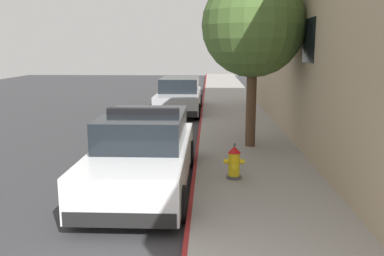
# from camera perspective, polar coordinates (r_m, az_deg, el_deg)

# --- Properties ---
(ground_plane) EXTENTS (28.39, 60.00, 0.20)m
(ground_plane) POSITION_cam_1_polar(r_m,az_deg,el_deg) (14.64, -17.25, -1.34)
(ground_plane) COLOR #353538
(sidewalk_pavement) EXTENTS (2.75, 60.00, 0.16)m
(sidewalk_pavement) POSITION_cam_1_polar(r_m,az_deg,el_deg) (13.80, 6.89, -0.88)
(sidewalk_pavement) COLOR gray
(sidewalk_pavement) RESTS_ON ground
(curb_painted_edge) EXTENTS (0.08, 60.00, 0.16)m
(curb_painted_edge) POSITION_cam_1_polar(r_m,az_deg,el_deg) (13.76, 1.01, -0.84)
(curb_painted_edge) COLOR maroon
(curb_painted_edge) RESTS_ON ground
(police_cruiser) EXTENTS (1.94, 4.84, 1.68)m
(police_cruiser) POSITION_cam_1_polar(r_m,az_deg,el_deg) (8.72, -6.65, -3.44)
(police_cruiser) COLOR white
(police_cruiser) RESTS_ON ground
(parked_car_silver_ahead) EXTENTS (1.94, 4.84, 1.56)m
(parked_car_silver_ahead) POSITION_cam_1_polar(r_m,az_deg,el_deg) (18.71, -1.73, 4.37)
(parked_car_silver_ahead) COLOR #B2B5BA
(parked_car_silver_ahead) RESTS_ON ground
(fire_hydrant) EXTENTS (0.44, 0.40, 0.76)m
(fire_hydrant) POSITION_cam_1_polar(r_m,az_deg,el_deg) (8.88, 5.79, -4.72)
(fire_hydrant) COLOR #4C4C51
(fire_hydrant) RESTS_ON sidewalk_pavement
(street_tree) EXTENTS (2.78, 2.78, 4.72)m
(street_tree) POSITION_cam_1_polar(r_m,az_deg,el_deg) (11.62, 8.39, 13.65)
(street_tree) COLOR brown
(street_tree) RESTS_ON sidewalk_pavement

